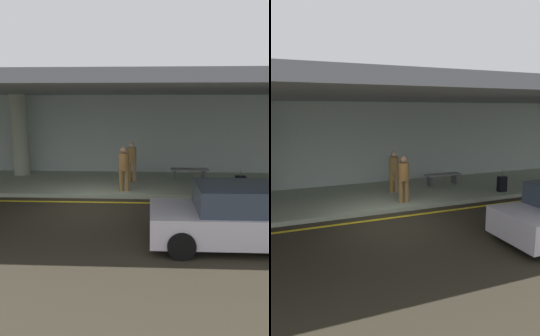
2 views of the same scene
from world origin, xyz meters
TOP-DOWN VIEW (x-y plane):
  - ground_plane at (0.00, 0.00)m, footprint 60.00×60.00m
  - sidewalk at (0.00, 3.10)m, footprint 26.00×4.20m
  - lane_stripe_yellow at (0.00, 0.53)m, footprint 26.00×0.14m
  - support_column_left_mid at (-4.00, 4.37)m, footprint 0.75×0.75m
  - ceiling_overhang at (0.00, 2.60)m, footprint 28.00×13.20m
  - terminal_back_wall at (0.00, 5.35)m, footprint 26.00×0.30m
  - car_silver at (4.05, -2.87)m, footprint 4.10×1.92m
  - traveler_with_luggage at (1.20, 3.16)m, footprint 0.38×0.38m
  - person_waiting_for_ride at (0.99, 1.56)m, footprint 0.38×0.38m
  - suitcase_upright_secondary at (5.32, 1.56)m, footprint 0.36×0.22m
  - bench_metal at (3.68, 3.61)m, footprint 1.60×0.50m

SIDE VIEW (x-z plane):
  - ground_plane at x=0.00m, z-range 0.00..0.00m
  - lane_stripe_yellow at x=0.00m, z-range 0.00..0.01m
  - sidewalk at x=0.00m, z-range 0.00..0.15m
  - suitcase_upright_secondary at x=5.32m, z-range 0.01..0.91m
  - bench_metal at x=3.68m, z-range 0.26..0.74m
  - car_silver at x=4.05m, z-range -0.04..1.46m
  - traveler_with_luggage at x=1.20m, z-range 0.27..1.95m
  - person_waiting_for_ride at x=0.99m, z-range 0.27..1.95m
  - terminal_back_wall at x=0.00m, z-range 0.00..3.80m
  - support_column_left_mid at x=-4.00m, z-range 0.15..3.80m
  - ceiling_overhang at x=0.00m, z-range 3.80..4.10m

